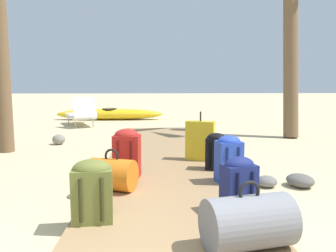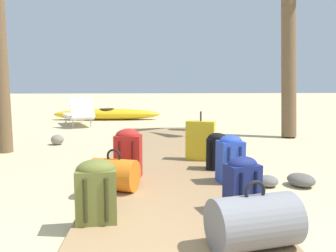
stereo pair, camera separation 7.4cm
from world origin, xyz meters
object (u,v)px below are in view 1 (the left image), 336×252
at_px(backpack_olive, 92,189).
at_px(duffel_bag_grey, 248,222).
at_px(backpack_navy, 239,183).
at_px(backpack_blue, 229,158).
at_px(suitcase_yellow, 200,141).
at_px(backpack_black, 216,150).
at_px(backpack_red, 127,152).
at_px(lounge_chair, 81,114).
at_px(duffel_bag_orange, 112,174).
at_px(kayak, 110,114).

xyz_separation_m(backpack_olive, duffel_bag_grey, (1.18, -0.53, -0.09)).
relative_size(backpack_navy, duffel_bag_grey, 0.73).
xyz_separation_m(backpack_blue, suitcase_yellow, (-0.18, 1.18, 0.00)).
relative_size(backpack_blue, backpack_black, 1.13).
bearing_deg(backpack_olive, backpack_blue, 38.56).
bearing_deg(suitcase_yellow, duffel_bag_grey, -90.34).
bearing_deg(backpack_red, backpack_black, 16.12).
relative_size(duffel_bag_grey, suitcase_yellow, 0.94).
bearing_deg(backpack_black, backpack_red, -163.88).
distance_m(duffel_bag_grey, suitcase_yellow, 2.81).
distance_m(backpack_black, lounge_chair, 6.02).
bearing_deg(backpack_navy, duffel_bag_grey, -98.12).
height_order(duffel_bag_grey, lounge_chair, lounge_chair).
bearing_deg(duffel_bag_orange, lounge_chair, 104.57).
distance_m(lounge_chair, kayak, 1.64).
xyz_separation_m(duffel_bag_orange, backpack_blue, (1.32, 0.25, 0.12)).
bearing_deg(duffel_bag_grey, backpack_blue, 83.03).
relative_size(duffel_bag_orange, duffel_bag_grey, 0.83).
bearing_deg(backpack_black, suitcase_yellow, 103.69).
bearing_deg(duffel_bag_orange, suitcase_yellow, 51.41).
relative_size(lounge_chair, kayak, 0.47).
height_order(backpack_navy, kayak, backpack_navy).
xyz_separation_m(backpack_olive, duffel_bag_orange, (0.06, 0.85, -0.11)).
bearing_deg(duffel_bag_orange, duffel_bag_grey, -50.91).
height_order(backpack_red, lounge_chair, lounge_chair).
bearing_deg(lounge_chair, backpack_black, -61.47).
bearing_deg(duffel_bag_grey, backpack_red, 117.76).
bearing_deg(backpack_olive, duffel_bag_grey, -24.06).
relative_size(backpack_olive, backpack_red, 0.89).
bearing_deg(duffel_bag_grey, backpack_black, 86.02).
relative_size(suitcase_yellow, backpack_black, 1.48).
bearing_deg(backpack_red, backpack_olive, -97.47).
height_order(duffel_bag_grey, suitcase_yellow, suitcase_yellow).
distance_m(backpack_olive, backpack_navy, 1.30).
bearing_deg(backpack_olive, backpack_navy, 8.42).
relative_size(duffel_bag_grey, backpack_black, 1.40).
relative_size(backpack_olive, lounge_chair, 0.33).
distance_m(duffel_bag_orange, suitcase_yellow, 1.83).
bearing_deg(backpack_navy, backpack_black, 87.99).
distance_m(backpack_blue, duffel_bag_grey, 1.64).
distance_m(backpack_olive, duffel_bag_grey, 1.30).
distance_m(duffel_bag_orange, duffel_bag_grey, 1.78).
bearing_deg(backpack_navy, backpack_olive, -171.58).
bearing_deg(backpack_red, duffel_bag_orange, -103.01).
bearing_deg(duffel_bag_grey, suitcase_yellow, 89.66).
bearing_deg(backpack_olive, suitcase_yellow, 62.28).
distance_m(backpack_red, suitcase_yellow, 1.36).
bearing_deg(kayak, lounge_chair, -111.45).
relative_size(backpack_navy, lounge_chair, 0.31).
xyz_separation_m(backpack_navy, backpack_blue, (0.10, 0.91, 0.03)).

